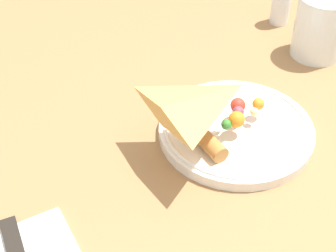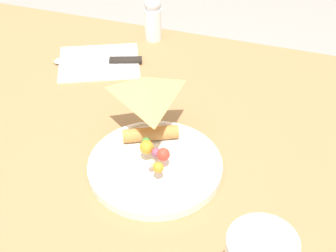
% 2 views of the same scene
% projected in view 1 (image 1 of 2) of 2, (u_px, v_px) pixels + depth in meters
% --- Properties ---
extents(plate_pizza, '(0.22, 0.22, 0.05)m').
position_uv_depth(plate_pizza, '(235.00, 128.00, 0.74)').
color(plate_pizza, white).
rests_on(plate_pizza, dining_table).
extents(milk_glass, '(0.09, 0.09, 0.11)m').
position_uv_depth(milk_glass, '(320.00, 27.00, 0.88)').
color(milk_glass, white).
rests_on(milk_glass, dining_table).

